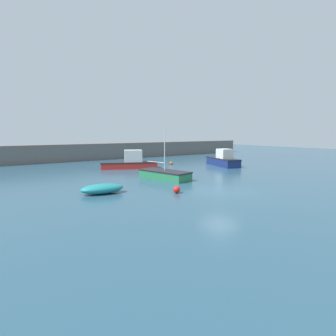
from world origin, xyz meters
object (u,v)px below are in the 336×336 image
object	(u,v)px
cabin_cruiser_white	(223,160)
mooring_buoy_red	(177,190)
motorboat_grey_hull	(131,162)
rowboat_blue_near	(102,189)
sailboat_short_mast	(165,175)
mooring_buoy_orange	(171,163)

from	to	relation	value
cabin_cruiser_white	mooring_buoy_red	bearing A→B (deg)	138.51
cabin_cruiser_white	motorboat_grey_hull	world-z (taller)	cabin_cruiser_white
rowboat_blue_near	cabin_cruiser_white	size ratio (longest dim) A/B	0.53
rowboat_blue_near	motorboat_grey_hull	xyz separation A→B (m)	(7.44, 10.49, 0.37)
sailboat_short_mast	rowboat_blue_near	distance (m)	7.13
motorboat_grey_hull	mooring_buoy_red	distance (m)	13.66
mooring_buoy_orange	mooring_buoy_red	bearing A→B (deg)	-124.28
mooring_buoy_red	motorboat_grey_hull	bearing A→B (deg)	76.49
rowboat_blue_near	cabin_cruiser_white	xyz separation A→B (m)	(18.03, 5.93, 0.42)
sailboat_short_mast	motorboat_grey_hull	world-z (taller)	sailboat_short_mast
rowboat_blue_near	motorboat_grey_hull	bearing A→B (deg)	63.84
cabin_cruiser_white	motorboat_grey_hull	distance (m)	11.53
sailboat_short_mast	motorboat_grey_hull	size ratio (longest dim) A/B	0.78
mooring_buoy_orange	motorboat_grey_hull	bearing A→B (deg)	-177.44
sailboat_short_mast	cabin_cruiser_white	size ratio (longest dim) A/B	0.90
motorboat_grey_hull	mooring_buoy_red	xyz separation A→B (m)	(-3.19, -13.28, -0.46)
sailboat_short_mast	rowboat_blue_near	world-z (taller)	sailboat_short_mast
motorboat_grey_hull	mooring_buoy_orange	xyz separation A→B (m)	(6.04, 0.27, -0.51)
cabin_cruiser_white	motorboat_grey_hull	bearing A→B (deg)	82.88
sailboat_short_mast	mooring_buoy_orange	bearing A→B (deg)	128.05
rowboat_blue_near	motorboat_grey_hull	distance (m)	12.87
mooring_buoy_orange	mooring_buoy_red	distance (m)	16.40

